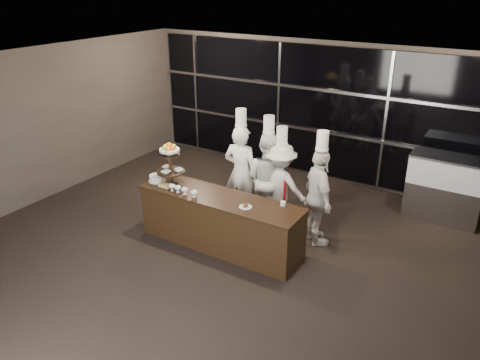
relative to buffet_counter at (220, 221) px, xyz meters
The scene contains 14 objects.
room 1.73m from the buffet_counter, 73.65° to the right, with size 10.00×10.00×10.00m.
window_wall 3.77m from the buffet_counter, 83.84° to the left, with size 8.60×0.10×2.80m.
buffet_counter is the anchor object (origin of this frame).
display_stand 1.33m from the buffet_counter, behind, with size 0.48×0.48×0.74m.
compotes 0.83m from the buffet_counter, 159.65° to the right, with size 0.57×0.11×0.12m.
layer_cake 1.38m from the buffet_counter, behind, with size 0.30×0.30×0.11m.
pastry_squares 1.12m from the buffet_counter, behind, with size 0.20×0.13×0.05m.
small_plate 0.73m from the buffet_counter, 10.35° to the right, with size 0.20×0.20×0.05m.
chef_cup 1.16m from the buffet_counter, 13.82° to the left, with size 0.08×0.08×0.07m, color white.
display_case 4.20m from the buffet_counter, 45.11° to the left, with size 1.32×0.58×1.24m.
chef_a 1.17m from the buffet_counter, 102.93° to the left, with size 0.69×0.48×2.10m.
chef_b 1.27m from the buffet_counter, 78.70° to the left, with size 0.92×0.77×2.02m.
chef_c 1.31m from the buffet_counter, 66.74° to the left, with size 1.02×0.59×1.87m.
chef_d 1.67m from the buffet_counter, 35.64° to the left, with size 0.97×1.01×1.99m.
Camera 1 is at (3.47, -4.29, 4.20)m, focal length 35.00 mm.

